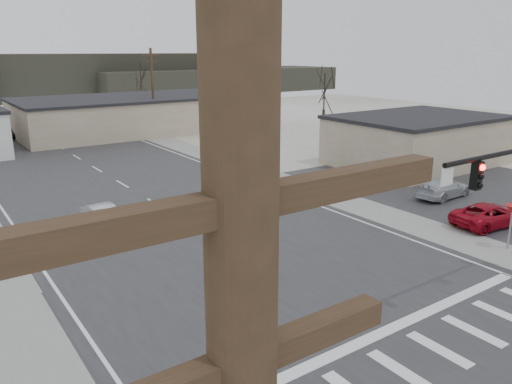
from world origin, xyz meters
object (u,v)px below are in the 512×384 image
(car_parked_silver, at_px, (443,188))
(car_far_a, at_px, (38,125))
(car_parked_red, at_px, (490,215))
(car_far_b, at_px, (18,131))
(sedan_crossing, at_px, (104,217))

(car_parked_silver, bearing_deg, car_far_a, 15.39)
(car_parked_red, bearing_deg, car_far_b, 25.92)
(sedan_crossing, height_order, car_far_a, car_far_a)
(car_far_a, bearing_deg, car_far_b, 55.94)
(sedan_crossing, relative_size, car_parked_red, 0.81)
(car_parked_silver, bearing_deg, car_parked_red, 147.59)
(sedan_crossing, xyz_separation_m, car_far_b, (1.93, 35.75, 0.11))
(car_parked_red, distance_m, car_parked_silver, 5.76)
(car_far_b, relative_size, car_parked_red, 0.92)
(sedan_crossing, relative_size, car_parked_silver, 0.83)
(sedan_crossing, distance_m, car_far_a, 40.37)
(sedan_crossing, height_order, car_parked_silver, car_parked_silver)
(car_far_b, distance_m, car_parked_red, 50.71)
(car_far_b, xyz_separation_m, car_parked_red, (16.27, -48.03, -0.10))
(sedan_crossing, bearing_deg, car_parked_silver, -24.49)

